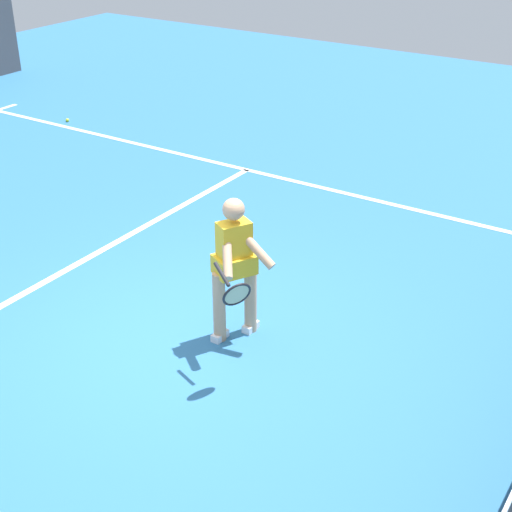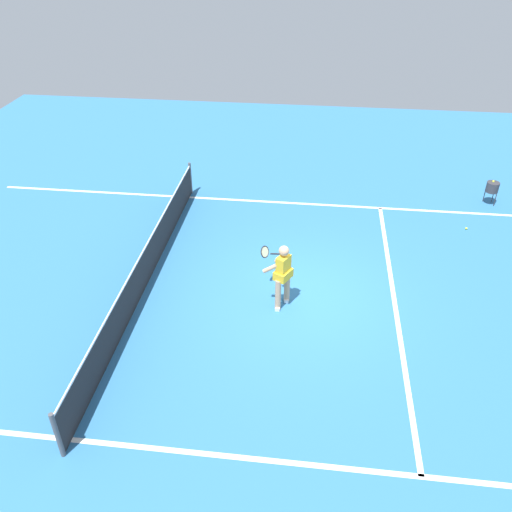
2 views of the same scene
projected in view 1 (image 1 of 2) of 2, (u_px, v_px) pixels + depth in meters
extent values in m
plane|color=teal|center=(178.00, 340.00, 7.79)|extent=(27.47, 27.47, 0.00)
cube|color=white|center=(38.00, 286.00, 8.79)|extent=(8.87, 0.10, 0.01)
cube|color=white|center=(364.00, 197.00, 11.09)|extent=(0.10, 19.13, 0.01)
cylinder|color=tan|center=(250.00, 298.00, 7.78)|extent=(0.13, 0.13, 0.78)
cylinder|color=tan|center=(219.00, 307.00, 7.63)|extent=(0.13, 0.13, 0.78)
cube|color=white|center=(251.00, 327.00, 7.95)|extent=(0.20, 0.10, 0.08)
cube|color=white|center=(220.00, 336.00, 7.80)|extent=(0.20, 0.10, 0.08)
cube|color=gold|center=(234.00, 246.00, 7.41)|extent=(0.38, 0.33, 0.52)
cube|color=gold|center=(234.00, 264.00, 7.50)|extent=(0.49, 0.44, 0.20)
sphere|color=tan|center=(234.00, 209.00, 7.22)|extent=(0.22, 0.22, 0.22)
cylinder|color=tan|center=(255.00, 247.00, 7.34)|extent=(0.12, 0.48, 0.37)
cylinder|color=tan|center=(227.00, 254.00, 7.22)|extent=(0.44, 0.35, 0.37)
cylinder|color=black|center=(222.00, 274.00, 6.95)|extent=(0.17, 0.28, 0.14)
torus|color=black|center=(237.00, 294.00, 6.74)|extent=(0.31, 0.24, 0.28)
cylinder|color=beige|center=(237.00, 294.00, 6.74)|extent=(0.25, 0.19, 0.23)
sphere|color=#D1E533|center=(67.00, 120.00, 14.31)|extent=(0.07, 0.07, 0.07)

